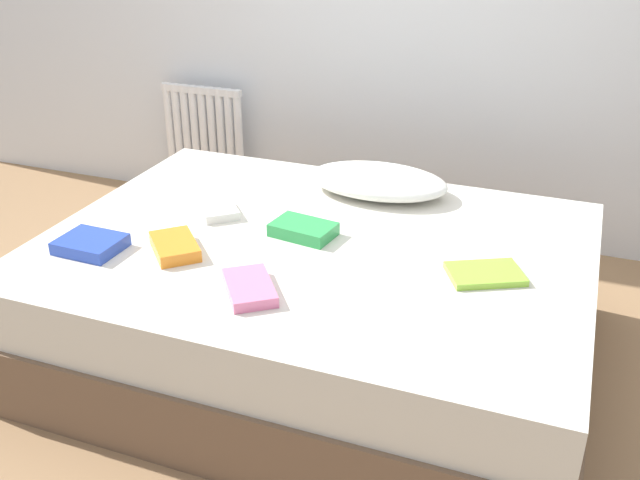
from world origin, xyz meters
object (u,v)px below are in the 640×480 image
textbook_green (303,230)px  textbook_orange (175,246)px  radiator (204,137)px  textbook_pink (250,288)px  textbook_blue (91,244)px  pillow (378,181)px  textbook_white (218,210)px  textbook_lime (485,274)px  bed (315,300)px

textbook_green → textbook_orange: 0.47m
radiator → textbook_pink: radiator is taller
textbook_green → textbook_blue: size_ratio=1.04×
pillow → textbook_white: 0.68m
textbook_green → textbook_lime: (0.68, -0.08, -0.01)m
radiator → textbook_white: radiator is taller
textbook_orange → textbook_green: bearing=84.6°
pillow → textbook_lime: size_ratio=2.46×
radiator → textbook_pink: size_ratio=2.44×
textbook_lime → textbook_pink: textbook_pink is taller
pillow → textbook_orange: size_ratio=2.64×
textbook_lime → textbook_white: bearing=145.4°
textbook_green → textbook_pink: textbook_green is taller
bed → textbook_white: bearing=169.0°
radiator → textbook_green: bearing=-47.3°
textbook_white → textbook_orange: size_ratio=0.82×
textbook_green → bed: bearing=-16.6°
bed → textbook_pink: 0.51m
pillow → textbook_green: (-0.14, -0.49, -0.03)m
pillow → textbook_pink: (-0.14, -0.94, -0.04)m
textbook_pink → textbook_white: size_ratio=1.29×
textbook_green → textbook_lime: 0.69m
radiator → textbook_pink: 1.95m
textbook_blue → textbook_lime: bearing=14.1°
textbook_pink → radiator: bearing=177.1°
pillow → textbook_white: bearing=-140.7°
radiator → textbook_white: (0.69, -1.11, 0.12)m
textbook_lime → textbook_blue: size_ratio=1.11×
textbook_lime → textbook_blue: (-1.35, -0.30, 0.01)m
textbook_green → textbook_orange: size_ratio=1.01×
textbook_green → textbook_white: 0.39m
radiator → pillow: 1.41m
bed → textbook_orange: 0.57m
textbook_lime → textbook_blue: 1.38m
textbook_blue → radiator: bearing=106.4°
bed → textbook_green: bearing=155.0°
textbook_white → textbook_green: bearing=40.5°
textbook_white → pillow: bearing=88.6°
bed → textbook_green: size_ratio=8.80×
textbook_pink → textbook_white: textbook_pink is taller
radiator → textbook_blue: radiator is taller
textbook_green → textbook_orange: textbook_green is taller
pillow → textbook_orange: 0.93m
textbook_orange → pillow: bearing=103.7°
pillow → textbook_green: size_ratio=2.61×
textbook_pink → textbook_orange: size_ratio=1.05×
bed → pillow: 0.61m
textbook_blue → textbook_orange: (0.29, 0.09, -0.00)m
textbook_lime → radiator: bearing=117.3°
bed → textbook_lime: textbook_lime is taller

